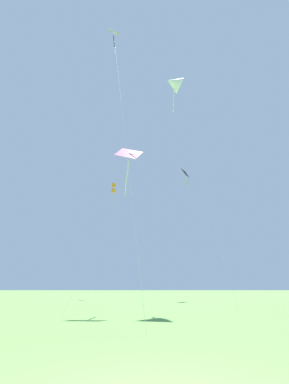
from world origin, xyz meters
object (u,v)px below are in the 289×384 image
(kite_white_distant, at_px, (174,83))
(kite_yellow_diamond, at_px, (114,41))
(kite_pink_low, at_px, (128,163))
(kite_orange_box, at_px, (114,189))
(kite_black_large, at_px, (186,178))

(kite_white_distant, height_order, kite_yellow_diamond, kite_yellow_diamond)
(kite_white_distant, xyz_separation_m, kite_yellow_diamond, (-6.56, -5.05, 0.99))
(kite_pink_low, relative_size, kite_white_distant, 0.50)
(kite_orange_box, relative_size, kite_white_distant, 0.77)
(kite_pink_low, xyz_separation_m, kite_black_large, (8.28, 21.54, 7.55))
(kite_orange_box, relative_size, kite_black_large, 0.97)
(kite_orange_box, xyz_separation_m, kite_yellow_diamond, (2.61, -25.86, 6.69))
(kite_pink_low, bearing_deg, kite_white_distant, 50.64)
(kite_pink_low, height_order, kite_black_large, kite_black_large)
(kite_pink_low, bearing_deg, kite_black_large, 68.97)
(kite_white_distant, xyz_separation_m, kite_black_large, (3.41, 15.60, -5.66))
(kite_orange_box, height_order, kite_pink_low, kite_orange_box)
(kite_orange_box, bearing_deg, kite_black_large, -22.48)
(kite_black_large, bearing_deg, kite_white_distant, -102.33)
(kite_white_distant, distance_m, kite_yellow_diamond, 8.34)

